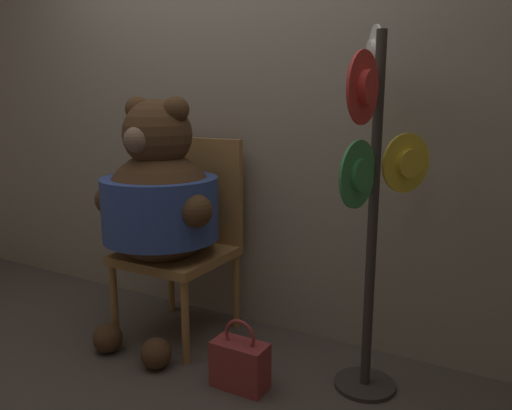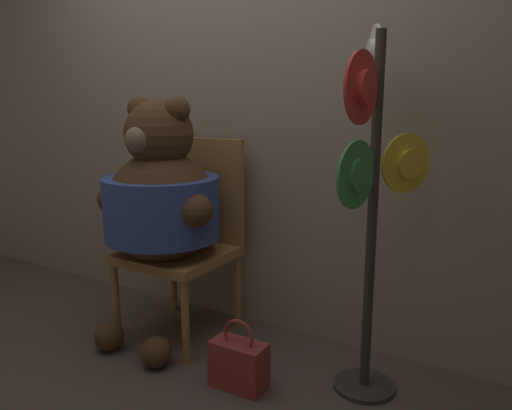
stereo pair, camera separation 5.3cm
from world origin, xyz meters
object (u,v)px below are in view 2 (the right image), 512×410
Objects in this scene: teddy_bear at (161,200)px; hat_display_rack at (373,186)px; chair at (188,232)px; handbag_on_ground at (239,363)px.

teddy_bear is 1.13m from hat_display_rack.
hat_display_rack is (1.09, -0.12, 0.37)m from chair.
handbag_on_ground is at bearing -151.80° from hat_display_rack.
chair is 0.84m from handbag_on_ground.
chair reaches higher than handbag_on_ground.
teddy_bear is 0.92m from handbag_on_ground.
chair is at bearing 82.41° from teddy_bear.
teddy_bear is at bearing 161.71° from handbag_on_ground.
hat_display_rack reaches higher than teddy_bear.
teddy_bear is (-0.03, -0.19, 0.21)m from chair.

